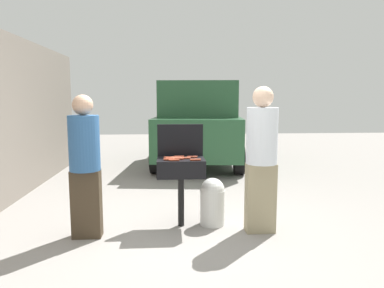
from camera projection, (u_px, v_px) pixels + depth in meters
ground_plane at (189, 234)px, 4.26m from camera, size 24.00×24.00×0.00m
bbq_grill at (181, 169)px, 4.44m from camera, size 0.60×0.44×0.88m
grill_lid_open at (180, 140)px, 4.62m from camera, size 0.60×0.05×0.42m
hot_dog_0 at (176, 158)px, 4.41m from camera, size 0.13×0.03×0.03m
hot_dog_1 at (185, 158)px, 4.40m from camera, size 0.13×0.03×0.03m
hot_dog_2 at (169, 159)px, 4.29m from camera, size 0.13×0.04×0.03m
hot_dog_3 at (169, 157)px, 4.43m from camera, size 0.13×0.03×0.03m
hot_dog_4 at (192, 157)px, 4.48m from camera, size 0.13×0.03×0.03m
hot_dog_5 at (178, 159)px, 4.35m from camera, size 0.13×0.03×0.03m
hot_dog_6 at (174, 160)px, 4.26m from camera, size 0.13×0.03×0.03m
hot_dog_7 at (179, 157)px, 4.50m from camera, size 0.13×0.03×0.03m
hot_dog_8 at (171, 158)px, 4.37m from camera, size 0.13×0.03×0.03m
hot_dog_9 at (195, 160)px, 4.27m from camera, size 0.13×0.03×0.03m
propane_tank at (212, 201)px, 4.54m from camera, size 0.32×0.32×0.62m
person_left at (85, 161)px, 4.06m from camera, size 0.35×0.35×1.68m
person_right at (262, 154)px, 4.22m from camera, size 0.37×0.37×1.78m
parked_minivan at (199, 122)px, 8.99m from camera, size 2.42×4.58×2.02m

